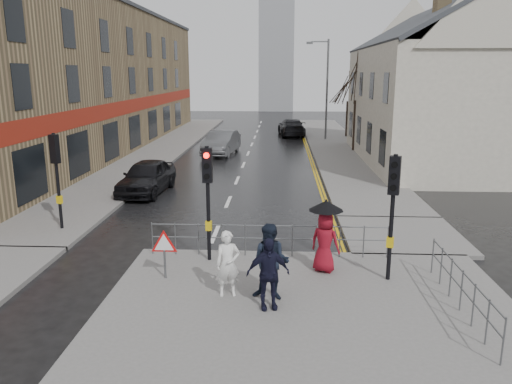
# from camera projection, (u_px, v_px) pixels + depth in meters

# --- Properties ---
(ground) EXTENTS (120.00, 120.00, 0.00)m
(ground) POSITION_uv_depth(u_px,v_px,m) (202.00, 266.00, 14.67)
(ground) COLOR black
(ground) RESTS_ON ground
(near_pavement) EXTENTS (10.00, 9.00, 0.14)m
(near_pavement) POSITION_uv_depth(u_px,v_px,m) (311.00, 325.00, 11.11)
(near_pavement) COLOR #605E5B
(near_pavement) RESTS_ON ground
(left_pavement) EXTENTS (4.00, 44.00, 0.14)m
(left_pavement) POSITION_uv_depth(u_px,v_px,m) (163.00, 148.00, 37.31)
(left_pavement) COLOR #605E5B
(left_pavement) RESTS_ON ground
(right_pavement) EXTENTS (4.00, 40.00, 0.14)m
(right_pavement) POSITION_uv_depth(u_px,v_px,m) (335.00, 145.00, 38.62)
(right_pavement) COLOR #605E5B
(right_pavement) RESTS_ON ground
(pavement_bridge_right) EXTENTS (4.00, 4.20, 0.14)m
(pavement_bridge_right) POSITION_uv_depth(u_px,v_px,m) (402.00, 235.00, 17.26)
(pavement_bridge_right) COLOR #605E5B
(pavement_bridge_right) RESTS_ON ground
(building_left_terrace) EXTENTS (8.00, 42.00, 10.00)m
(building_left_terrace) POSITION_uv_depth(u_px,v_px,m) (81.00, 80.00, 35.45)
(building_left_terrace) COLOR #927B54
(building_left_terrace) RESTS_ON ground
(building_right_cream) EXTENTS (9.00, 16.40, 10.10)m
(building_right_cream) POSITION_uv_depth(u_px,v_px,m) (440.00, 85.00, 30.45)
(building_right_cream) COLOR beige
(building_right_cream) RESTS_ON ground
(church_tower) EXTENTS (5.00, 5.00, 18.00)m
(church_tower) POSITION_uv_depth(u_px,v_px,m) (276.00, 48.00, 72.70)
(church_tower) COLOR gray
(church_tower) RESTS_ON ground
(traffic_signal_near_left) EXTENTS (0.28, 0.27, 3.40)m
(traffic_signal_near_left) POSITION_uv_depth(u_px,v_px,m) (208.00, 183.00, 14.28)
(traffic_signal_near_left) COLOR black
(traffic_signal_near_left) RESTS_ON near_pavement
(traffic_signal_near_right) EXTENTS (0.34, 0.33, 3.40)m
(traffic_signal_near_right) POSITION_uv_depth(u_px,v_px,m) (393.00, 196.00, 12.87)
(traffic_signal_near_right) COLOR black
(traffic_signal_near_right) RESTS_ON near_pavement
(traffic_signal_far_left) EXTENTS (0.34, 0.33, 3.40)m
(traffic_signal_far_left) POSITION_uv_depth(u_px,v_px,m) (56.00, 164.00, 17.28)
(traffic_signal_far_left) COLOR black
(traffic_signal_far_left) RESTS_ON left_pavement
(guard_railing_front) EXTENTS (7.14, 0.04, 1.00)m
(guard_railing_front) POSITION_uv_depth(u_px,v_px,m) (269.00, 233.00, 14.96)
(guard_railing_front) COLOR #595B5E
(guard_railing_front) RESTS_ON near_pavement
(guard_railing_side) EXTENTS (0.04, 4.54, 1.00)m
(guard_railing_side) POSITION_uv_depth(u_px,v_px,m) (462.00, 282.00, 11.49)
(guard_railing_side) COLOR #595B5E
(guard_railing_side) RESTS_ON near_pavement
(warning_sign) EXTENTS (0.80, 0.07, 1.35)m
(warning_sign) POSITION_uv_depth(u_px,v_px,m) (164.00, 246.00, 13.30)
(warning_sign) COLOR #595B5E
(warning_sign) RESTS_ON near_pavement
(street_lamp) EXTENTS (1.83, 0.25, 8.00)m
(street_lamp) POSITION_uv_depth(u_px,v_px,m) (325.00, 83.00, 40.48)
(street_lamp) COLOR #595B5E
(street_lamp) RESTS_ON right_pavement
(tree_near) EXTENTS (2.40, 2.40, 6.58)m
(tree_near) POSITION_uv_depth(u_px,v_px,m) (357.00, 78.00, 34.47)
(tree_near) COLOR black
(tree_near) RESTS_ON right_pavement
(tree_far) EXTENTS (2.40, 2.40, 5.64)m
(tree_far) POSITION_uv_depth(u_px,v_px,m) (349.00, 86.00, 42.38)
(tree_far) COLOR black
(tree_far) RESTS_ON right_pavement
(pedestrian_a) EXTENTS (0.67, 0.51, 1.66)m
(pedestrian_a) POSITION_uv_depth(u_px,v_px,m) (228.00, 264.00, 12.27)
(pedestrian_a) COLOR white
(pedestrian_a) RESTS_ON near_pavement
(pedestrian_b) EXTENTS (1.04, 0.88, 1.90)m
(pedestrian_b) POSITION_uv_depth(u_px,v_px,m) (271.00, 262.00, 12.07)
(pedestrian_b) COLOR black
(pedestrian_b) RESTS_ON near_pavement
(pedestrian_with_umbrella) EXTENTS (0.99, 0.96, 2.04)m
(pedestrian_with_umbrella) POSITION_uv_depth(u_px,v_px,m) (325.00, 233.00, 13.72)
(pedestrian_with_umbrella) COLOR maroon
(pedestrian_with_umbrella) RESTS_ON near_pavement
(pedestrian_d) EXTENTS (1.08, 0.62, 1.73)m
(pedestrian_d) POSITION_uv_depth(u_px,v_px,m) (268.00, 273.00, 11.59)
(pedestrian_d) COLOR black
(pedestrian_d) RESTS_ON near_pavement
(car_parked) EXTENTS (2.17, 4.70, 1.56)m
(car_parked) POSITION_uv_depth(u_px,v_px,m) (147.00, 177.00, 23.43)
(car_parked) COLOR black
(car_parked) RESTS_ON ground
(car_mid) EXTENTS (2.34, 5.13, 1.63)m
(car_mid) POSITION_uv_depth(u_px,v_px,m) (221.00, 143.00, 34.46)
(car_mid) COLOR #494B4F
(car_mid) RESTS_ON ground
(car_far) EXTENTS (2.58, 5.41, 1.52)m
(car_far) POSITION_uv_depth(u_px,v_px,m) (291.00, 127.00, 44.55)
(car_far) COLOR black
(car_far) RESTS_ON ground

